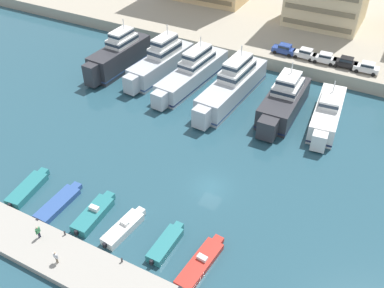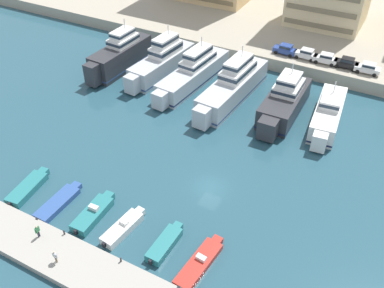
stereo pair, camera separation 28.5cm
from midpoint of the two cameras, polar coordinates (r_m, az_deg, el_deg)
The scene contains 23 objects.
ground_plane at distance 53.90m, azimuth 2.34°, elevation -5.78°, with size 400.00×400.00×0.00m, color #285160.
quay_promenade at distance 109.72m, azimuth 18.66°, elevation 17.18°, with size 180.00×70.00×2.32m, color #ADA38E.
yacht_charcoal_far_left at distance 78.63m, azimuth -9.80°, elevation 11.55°, with size 4.77×16.13×8.73m.
yacht_silver_left at distance 76.32m, azimuth -4.24°, elevation 10.91°, with size 5.38×17.59×8.38m.
yacht_silver_mid_left at distance 73.27m, azimuth -0.01°, elevation 9.53°, with size 5.54×20.07×7.70m.
yacht_silver_center_left at distance 69.25m, azimuth 5.28°, elevation 7.77°, with size 5.40×20.41×8.34m.
yacht_charcoal_center at distance 66.86m, azimuth 12.01°, elevation 5.63°, with size 4.89×15.95×7.87m.
yacht_white_center_right at distance 66.58m, azimuth 17.49°, elevation 3.96°, with size 4.79×15.58×6.14m.
motorboat_teal_far_left at distance 56.86m, azimuth -21.15°, elevation -5.53°, with size 2.70×7.01×0.91m.
motorboat_blue_left at distance 53.89m, azimuth -17.51°, elevation -7.52°, with size 2.10×7.18×0.81m.
motorboat_teal_mid_left at distance 51.37m, azimuth -13.09°, elevation -9.04°, with size 2.28×6.94×1.49m.
motorboat_white_center_left at distance 49.30m, azimuth -9.24°, elevation -10.98°, with size 2.35×6.52×1.37m.
motorboat_teal_center at distance 47.40m, azimuth -3.67°, elevation -13.13°, with size 1.85×6.09×0.98m.
motorboat_red_center_right at distance 45.96m, azimuth 0.97°, elevation -15.58°, with size 2.58×7.87×1.12m.
car_blue_far_left at distance 80.22m, azimuth 12.09°, elevation 12.32°, with size 4.15×2.03×1.80m.
car_white_left at distance 79.45m, azimuth 14.76°, elevation 11.63°, with size 4.17×2.05×1.80m.
car_white_mid_left at distance 78.79m, azimuth 17.18°, elevation 10.94°, with size 4.16×2.04×1.80m.
car_black_center_left at distance 78.46m, azimuth 19.70°, elevation 10.26°, with size 4.12×1.95×1.80m.
car_white_center at distance 77.99m, azimuth 22.18°, elevation 9.46°, with size 4.15×2.02×1.80m.
pedestrian_near_edge at distance 46.83m, azimuth -17.88°, elevation -14.08°, with size 0.64×0.26×1.66m.
pedestrian_mid_deck at distance 49.58m, azimuth -20.01°, elevation -10.87°, with size 0.26×0.66×1.70m.
bollard_west at distance 49.47m, azimuth -16.78°, elevation -11.27°, with size 0.20×0.20×0.61m.
bollard_west_mid at distance 45.87m, azimuth -9.53°, elevation -14.99°, with size 0.20×0.20×0.61m.
Camera 1 is at (15.95, -35.20, 37.58)m, focal length 40.00 mm.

